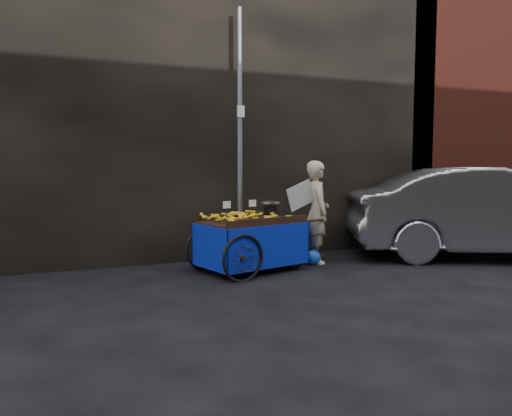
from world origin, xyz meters
name	(u,v)px	position (x,y,z in m)	size (l,w,h in m)	color
ground	(254,280)	(0.00, 0.00, 0.00)	(80.00, 80.00, 0.00)	black
building_wall	(219,113)	(0.39, 2.60, 2.50)	(13.50, 2.00, 5.00)	black
street_pole	(240,137)	(0.30, 1.30, 2.01)	(0.12, 0.10, 4.00)	slate
banana_cart	(248,226)	(0.16, 0.58, 0.67)	(2.14, 1.33, 1.08)	black
vendor	(317,212)	(1.40, 0.75, 0.82)	(0.90, 0.67, 1.63)	#BCAF8C
plastic_bag	(313,257)	(1.25, 0.60, 0.12)	(0.26, 0.20, 0.23)	blue
parked_car	(490,212)	(4.31, 0.00, 0.76)	(1.61, 4.62, 1.52)	#B1B3B8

